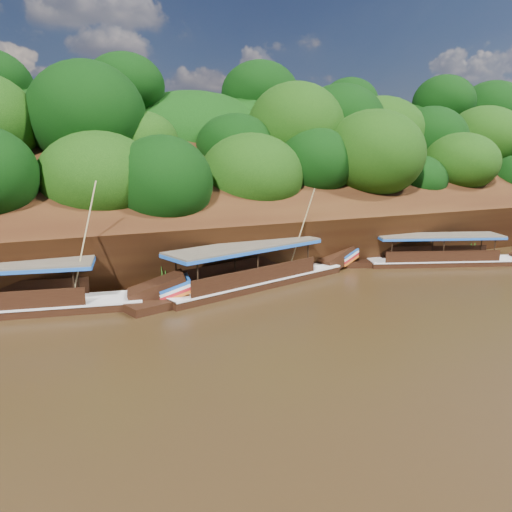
{
  "coord_description": "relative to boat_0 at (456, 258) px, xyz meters",
  "views": [
    {
      "loc": [
        -13.63,
        -19.47,
        8.26
      ],
      "look_at": [
        -1.28,
        7.0,
        2.05
      ],
      "focal_mm": 35.0,
      "sensor_mm": 36.0,
      "label": 1
    }
  ],
  "objects": [
    {
      "name": "boat_1",
      "position": [
        -15.07,
        1.1,
        0.1
      ],
      "size": [
        15.52,
        6.28,
        6.43
      ],
      "rotation": [
        0.0,
        0.0,
        0.27
      ],
      "color": "black",
      "rests_on": "ground"
    },
    {
      "name": "riverbank",
      "position": [
        -14.91,
        15.91,
        1.38
      ],
      "size": [
        120.0,
        30.06,
        19.4
      ],
      "color": "black",
      "rests_on": "ground"
    },
    {
      "name": "ground",
      "position": [
        -14.9,
        -6.81,
        -0.51
      ],
      "size": [
        160.0,
        160.0,
        0.0
      ],
      "primitive_type": "plane",
      "color": "black",
      "rests_on": "ground"
    },
    {
      "name": "boat_2",
      "position": [
        -29.2,
        1.29,
        0.09
      ],
      "size": [
        16.84,
        5.42,
        7.22
      ],
      "rotation": [
        0.0,
        0.0,
        -0.2
      ],
      "color": "black",
      "rests_on": "ground"
    },
    {
      "name": "boat_0",
      "position": [
        0.0,
        0.0,
        0.0
      ],
      "size": [
        13.56,
        6.51,
        5.64
      ],
      "rotation": [
        0.0,
        0.0,
        -0.36
      ],
      "color": "black",
      "rests_on": "ground"
    },
    {
      "name": "reeds",
      "position": [
        -18.24,
        2.86,
        0.38
      ],
      "size": [
        49.37,
        2.43,
        1.9
      ],
      "color": "#25681A",
      "rests_on": "ground"
    }
  ]
}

